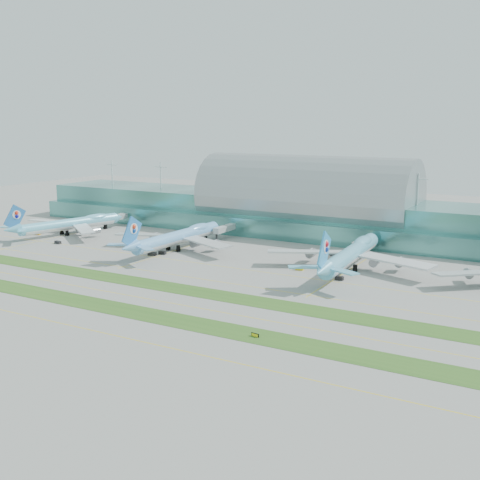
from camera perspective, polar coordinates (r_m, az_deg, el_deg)
The scene contains 18 objects.
ground at distance 226.82m, azimuth -6.89°, elevation -4.60°, with size 700.00×700.00×0.00m, color gray.
terminal at distance 334.00m, azimuth 6.27°, elevation 3.04°, with size 340.00×69.10×36.00m.
grass_strip_near at distance 205.97m, azimuth -11.53°, elevation -6.39°, with size 420.00×12.00×0.08m, color #2D591E.
grass_strip_far at distance 228.35m, azimuth -6.59°, elevation -4.47°, with size 420.00×12.00×0.08m, color #2D591E.
taxiline_a at distance 192.22m, azimuth -15.47°, elevation -7.88°, with size 420.00×0.35×0.01m, color yellow.
taxiline_b at distance 216.20m, azimuth -9.10°, elevation -5.46°, with size 420.00×0.35×0.01m, color yellow.
taxiline_c at distance 240.98m, azimuth -4.35°, elevation -3.60°, with size 420.00×0.35×0.01m, color yellow.
taxiline_d at distance 258.93m, azimuth -1.64°, elevation -2.52°, with size 420.00×0.35×0.01m, color yellow.
airliner_a at distance 343.95m, azimuth -15.75°, elevation 1.54°, with size 61.08×70.57×19.72m.
airliner_b at distance 293.32m, azimuth -5.86°, elevation 0.36°, with size 67.37×76.38×21.04m.
airliner_c at distance 256.93m, azimuth 10.49°, elevation -1.22°, with size 72.04×81.88×22.53m.
gse_a at distance 348.42m, azimuth -18.68°, elevation 0.62°, with size 3.69×1.77×1.74m, color orange.
gse_b at distance 319.90m, azimuth -16.89°, elevation -0.21°, with size 3.68×1.61×1.45m, color black.
gse_c at distance 282.56m, azimuth -8.33°, elevation -1.30°, with size 3.96×1.84×1.55m, color black.
gse_d at distance 284.17m, azimuth -7.37°, elevation -1.20°, with size 3.35×1.88×1.55m, color black.
gse_e at distance 253.64m, azimuth 5.67°, elevation -2.69°, with size 3.25×1.63×1.48m, color yellow.
gse_f at distance 240.01m, azimuth 9.40°, elevation -3.59°, with size 3.27×1.69×1.55m, color black.
taxiway_sign_east at distance 176.55m, azimuth 1.44°, elevation -9.00°, with size 2.71×0.75×1.15m.
Camera 1 is at (130.38, -175.01, 61.78)m, focal length 45.00 mm.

